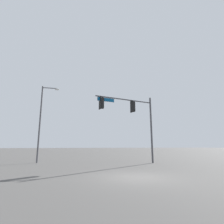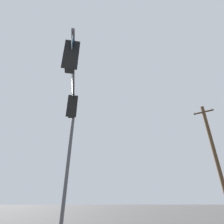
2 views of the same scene
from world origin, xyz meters
TOP-DOWN VIEW (x-y plane):
  - signal_pole_near at (-3.10, -7.03)m, footprint 6.70×1.21m
  - utility_pole at (-10.43, 4.91)m, footprint 1.21×1.59m

SIDE VIEW (x-z plane):
  - signal_pole_near at x=-3.10m, z-range 1.53..8.75m
  - utility_pole at x=-10.43m, z-range 0.12..10.45m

